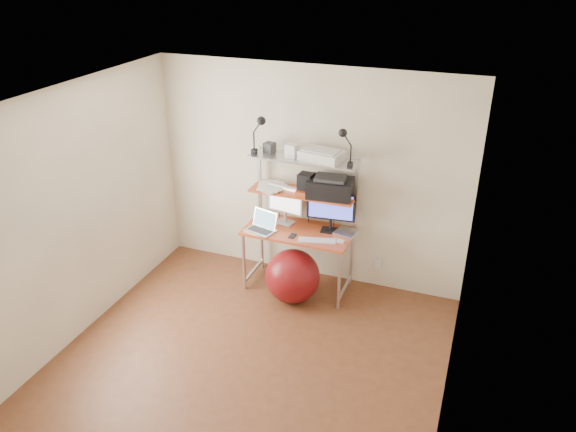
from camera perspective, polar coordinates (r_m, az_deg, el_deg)
name	(u,v)px	position (r m, az deg, el deg)	size (l,w,h in m)	color
room	(243,250)	(4.83, -4.63, -3.45)	(3.60, 3.60, 3.60)	brown
computer_desk	(300,210)	(6.20, 1.28, 0.57)	(1.20, 0.60, 1.57)	#C75226
wall_outlet	(378,263)	(6.56, 9.09, -4.74)	(0.08, 0.01, 0.12)	silver
monitor_silver	(285,202)	(6.30, -0.28, 1.47)	(0.44, 0.19, 0.49)	silver
monitor_black	(331,208)	(6.14, 4.40, 0.79)	(0.54, 0.17, 0.54)	black
laptop	(263,226)	(6.23, -2.59, -1.03)	(0.37, 0.33, 0.28)	silver
keyboard	(317,240)	(6.03, 2.95, -2.49)	(0.40, 0.11, 0.01)	silver
mouse	(340,241)	(6.01, 5.33, -2.59)	(0.08, 0.05, 0.02)	silver
mac_mini	(346,233)	(6.17, 5.94, -1.71)	(0.22, 0.22, 0.04)	silver
phone	(292,236)	(6.11, 0.45, -2.03)	(0.06, 0.12, 0.01)	black
printer	(330,187)	(6.05, 4.31, 2.95)	(0.51, 0.37, 0.23)	black
nas_cube	(306,183)	(6.10, 1.83, 3.32)	(0.16, 0.16, 0.23)	black
red_box	(305,193)	(6.08, 1.72, 2.34)	(0.19, 0.13, 0.05)	#AC3F1B
scanner	(322,155)	(5.96, 3.44, 6.23)	(0.48, 0.35, 0.12)	silver
box_white	(292,151)	(6.02, 0.37, 6.66)	(0.12, 0.10, 0.14)	silver
box_grey	(269,147)	(6.17, -1.90, 6.97)	(0.11, 0.11, 0.11)	#313134
clip_lamp_left	(260,127)	(6.02, -2.88, 9.03)	(0.17, 0.09, 0.43)	black
clip_lamp_right	(344,139)	(5.72, 5.75, 7.77)	(0.16, 0.09, 0.40)	black
exercise_ball	(293,276)	(6.23, 0.46, -6.13)	(0.61, 0.61, 0.61)	maroon
paper_stack	(271,186)	(6.29, -1.74, 3.03)	(0.39, 0.42, 0.02)	white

